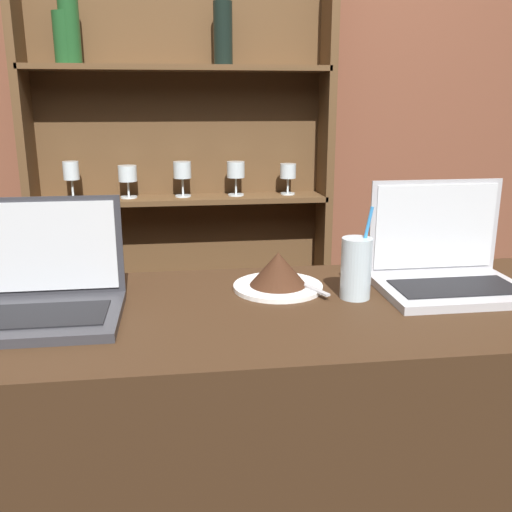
# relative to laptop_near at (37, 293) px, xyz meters

# --- Properties ---
(back_wall) EXTENTS (7.00, 0.06, 2.70)m
(back_wall) POSITION_rel_laptop_near_xyz_m (0.43, 1.24, 0.27)
(back_wall) COLOR brown
(back_wall) RESTS_ON ground_plane
(back_shelf) EXTENTS (1.15, 0.18, 1.94)m
(back_shelf) POSITION_rel_laptop_near_xyz_m (0.29, 1.16, -0.06)
(back_shelf) COLOR brown
(back_shelf) RESTS_ON ground_plane
(laptop_near) EXTENTS (0.32, 0.23, 0.22)m
(laptop_near) POSITION_rel_laptop_near_xyz_m (0.00, 0.00, 0.00)
(laptop_near) COLOR #333338
(laptop_near) RESTS_ON bar_counter
(laptop_far) EXTENTS (0.31, 0.23, 0.23)m
(laptop_far) POSITION_rel_laptop_near_xyz_m (0.86, 0.05, 0.00)
(laptop_far) COLOR #ADADB2
(laptop_far) RESTS_ON bar_counter
(cake_plate) EXTENTS (0.20, 0.20, 0.08)m
(cake_plate) POSITION_rel_laptop_near_xyz_m (0.49, 0.10, -0.01)
(cake_plate) COLOR white
(cake_plate) RESTS_ON bar_counter
(water_glass) EXTENTS (0.06, 0.06, 0.20)m
(water_glass) POSITION_rel_laptop_near_xyz_m (0.64, 0.02, 0.02)
(water_glass) COLOR silver
(water_glass) RESTS_ON bar_counter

